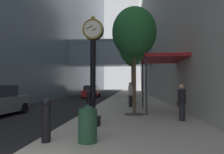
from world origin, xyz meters
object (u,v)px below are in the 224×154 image
Objects in this scene: car_red_far at (91,92)px; street_tree_mid_far at (132,58)px; street_tree_mid_near at (133,49)px; trash_bin at (88,123)px; street_tree_near at (134,33)px; pedestrian_by_clock at (131,94)px; car_silver_mid at (92,91)px; street_clock at (93,65)px; bollard_third at (89,102)px; bollard_nearest at (46,119)px; pedestrian_walking at (182,101)px.

street_tree_mid_far is at bearing -17.41° from car_red_far.
street_tree_mid_near is 6.03× the size of trash_bin.
trash_bin is at bearing -79.36° from car_red_far.
street_tree_mid_far is (-0.00, 14.82, 0.52)m from street_tree_near.
car_silver_mid is (-6.54, 19.40, -0.28)m from pedestrian_by_clock.
street_clock is at bearing -102.34° from pedestrian_by_clock.
bollard_third is at bearing -109.69° from street_tree_mid_near.
bollard_nearest is 1.00× the size of bollard_third.
car_red_far is at bearing 121.34° from street_tree_mid_near.
pedestrian_walking is (3.77, 1.32, -1.55)m from street_clock.
bollard_third is 5.96m from trash_bin.
street_tree_mid_near is 17.61m from car_silver_mid.
bollard_nearest is 0.75× the size of pedestrian_walking.
street_tree_mid_near is at bearing 102.50° from pedestrian_walking.
bollard_third is 0.30× the size of car_red_far.
car_silver_mid is at bearing 100.53° from trash_bin.
pedestrian_by_clock is at bearing -93.19° from street_tree_mid_near.
street_tree_mid_far is 11.81m from pedestrian_by_clock.
bollard_nearest is 9.71m from pedestrian_by_clock.
street_clock is at bearing -79.16° from car_silver_mid.
street_clock is at bearing -118.38° from street_tree_near.
street_tree_mid_far is (2.57, 20.51, 4.35)m from bollard_nearest.
car_red_far is (-5.58, 9.16, -4.24)m from street_tree_mid_near.
street_tree_near reaches higher than trash_bin.
street_tree_mid_near is 3.87× the size of pedestrian_walking.
car_red_far is (-5.37, 12.85, -0.30)m from pedestrian_by_clock.
street_tree_near is 24.38m from car_silver_mid.
street_tree_mid_near is 1.03× the size of street_tree_mid_far.
street_tree_mid_near is (2.57, 7.17, 4.26)m from bollard_third.
pedestrian_walking is 0.40× the size of car_red_far.
car_red_far is (-3.01, 22.26, 0.02)m from bollard_nearest.
bollard_third is (0.00, 5.92, 0.00)m from bollard_nearest.
car_silver_mid is at bearing 100.15° from car_red_far.
street_tree_mid_near reaches higher than street_tree_mid_far.
street_tree_mid_far reaches higher than street_clock.
street_clock reaches higher than car_red_far.
bollard_nearest is at bearing -140.29° from pedestrian_walking.
pedestrian_by_clock is (-0.21, -3.69, -3.94)m from street_tree_mid_near.
street_tree_mid_near reaches higher than pedestrian_by_clock.
bollard_nearest is at bearing -114.29° from street_tree_near.
street_tree_mid_far is (2.57, 14.58, 4.35)m from bollard_third.
street_tree_near is 0.93× the size of street_tree_mid_near.
pedestrian_by_clock is (-2.26, 5.57, 0.11)m from pedestrian_walking.
bollard_nearest is at bearing -82.30° from car_red_far.
street_tree_near is at bearing 75.89° from trash_bin.
bollard_third is 0.21× the size of street_tree_near.
street_tree_mid_near is (2.57, 13.10, 4.26)m from bollard_nearest.
pedestrian_walking is 19.94m from car_red_far.
street_clock is at bearing -75.97° from bollard_third.
bollard_nearest is 14.01m from street_tree_mid_near.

